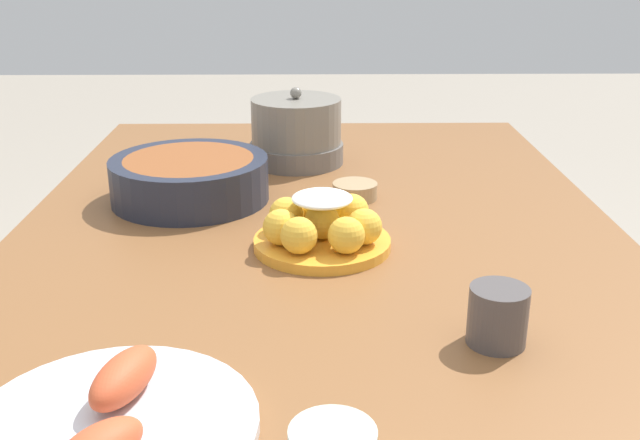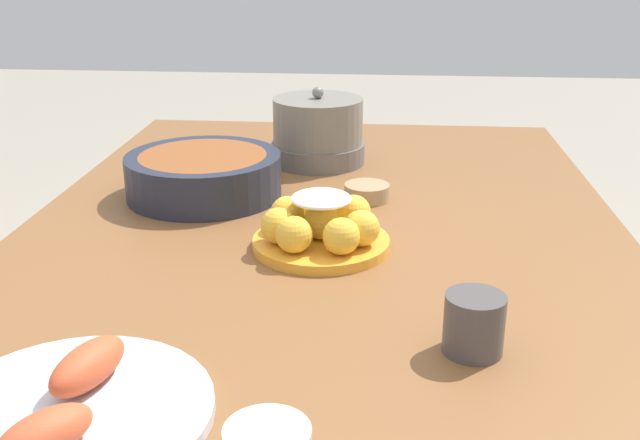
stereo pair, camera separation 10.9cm
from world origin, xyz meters
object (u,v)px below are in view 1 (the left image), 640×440
at_px(sauce_bowl, 355,190).
at_px(warming_pot, 296,132).
at_px(cup_near, 498,316).
at_px(cake_plate, 321,227).
at_px(serving_bowl, 190,178).
at_px(dining_table, 318,289).
at_px(seafood_platter, 112,422).

xyz_separation_m(sauce_bowl, warming_pot, (0.23, 0.11, 0.05)).
bearing_deg(cup_near, cake_plate, 34.78).
distance_m(cake_plate, cup_near, 0.35).
distance_m(serving_bowl, warming_pot, 0.30).
relative_size(sauce_bowl, cup_near, 1.15).
height_order(dining_table, cup_near, cup_near).
xyz_separation_m(dining_table, sauce_bowl, (0.20, -0.07, 0.10)).
relative_size(cup_near, warming_pot, 0.36).
bearing_deg(sauce_bowl, serving_bowl, 90.71).
height_order(dining_table, warming_pot, warming_pot).
height_order(serving_bowl, sauce_bowl, serving_bowl).
relative_size(cake_plate, cup_near, 2.97).
distance_m(dining_table, cup_near, 0.40).
height_order(cake_plate, seafood_platter, cake_plate).
bearing_deg(seafood_platter, warming_pot, -9.99).
height_order(sauce_bowl, warming_pot, warming_pot).
xyz_separation_m(dining_table, cake_plate, (-0.03, -0.01, 0.12)).
xyz_separation_m(sauce_bowl, seafood_platter, (-0.69, 0.27, -0.00)).
bearing_deg(cake_plate, serving_bowl, 45.74).
height_order(cake_plate, warming_pot, warming_pot).
bearing_deg(cup_near, seafood_platter, 112.45).
bearing_deg(sauce_bowl, dining_table, 160.72).
xyz_separation_m(serving_bowl, warming_pot, (0.24, -0.19, 0.02)).
relative_size(dining_table, warming_pot, 8.00).
xyz_separation_m(dining_table, cup_near, (-0.32, -0.21, 0.12)).
relative_size(serving_bowl, cup_near, 3.99).
bearing_deg(sauce_bowl, seafood_platter, 158.45).
height_order(cake_plate, cup_near, cake_plate).
height_order(sauce_bowl, seafood_platter, seafood_platter).
relative_size(dining_table, cake_plate, 7.47).
bearing_deg(cup_near, dining_table, 32.63).
xyz_separation_m(cake_plate, serving_bowl, (0.23, 0.23, 0.01)).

